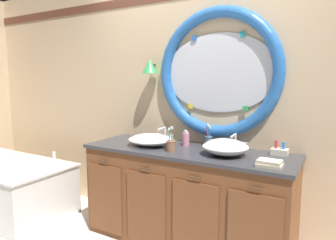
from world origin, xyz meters
name	(u,v)px	position (x,y,z in m)	size (l,w,h in m)	color
back_wall_assembly	(201,97)	(0.02, 0.58, 1.33)	(6.40, 0.26, 2.60)	#D6B78E
vanity_counter	(186,196)	(0.04, 0.24, 0.44)	(1.91, 0.66, 0.88)	brown
bathtub	(6,181)	(-2.06, -0.19, 0.34)	(1.55, 0.84, 0.67)	white
sink_basin_left	(150,140)	(-0.33, 0.21, 0.94)	(0.42, 0.42, 0.11)	white
sink_basin_right	(225,147)	(0.41, 0.21, 0.95)	(0.38, 0.38, 0.14)	white
faucet_set_left	(164,135)	(-0.33, 0.46, 0.94)	(0.20, 0.15, 0.14)	silver
faucet_set_right	(235,143)	(0.41, 0.47, 0.94)	(0.23, 0.13, 0.14)	silver
toothbrush_holder_left	(171,145)	(-0.05, 0.10, 0.94)	(0.09, 0.09, 0.22)	#996647
toothbrush_holder_right	(208,140)	(0.17, 0.43, 0.94)	(0.08, 0.08, 0.22)	slate
soap_dispenser	(186,139)	(-0.04, 0.37, 0.95)	(0.07, 0.07, 0.15)	pink
folded_hand_towel	(269,163)	(0.80, 0.05, 0.91)	(0.18, 0.13, 0.05)	beige
toiletry_basket	(280,151)	(0.80, 0.45, 0.91)	(0.13, 0.10, 0.12)	beige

